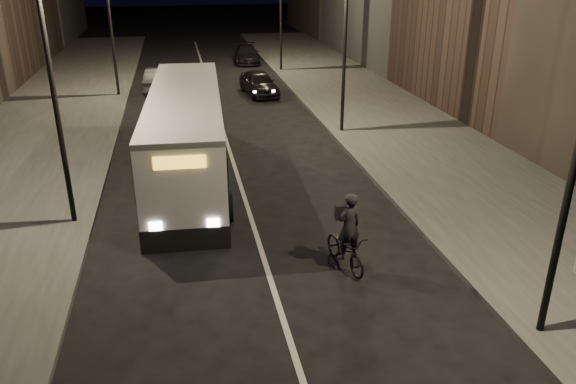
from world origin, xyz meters
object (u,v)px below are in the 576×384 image
streetlight_left_far (113,5)px  car_far (247,54)px  streetlight_right_mid (340,19)px  streetlight_right_near (575,105)px  cyclist_on_bicycle (346,243)px  car_mid (161,80)px  city_bus (187,132)px  streetlight_left_near (57,55)px  car_near (259,83)px

streetlight_left_far → car_far: (8.93, 10.28, -4.69)m
streetlight_right_mid → car_far: bearing=94.9°
streetlight_right_near → streetlight_left_far: bearing=112.3°
cyclist_on_bicycle → car_mid: 23.70m
city_bus → car_far: 25.23m
streetlight_left_near → car_far: size_ratio=1.75×
car_near → car_far: 11.41m
streetlight_left_far → car_near: streetlight_left_far is taller
cyclist_on_bicycle → car_near: (0.75, 21.14, -0.03)m
streetlight_left_near → car_near: streetlight_left_near is taller
streetlight_left_far → car_mid: bearing=20.8°
car_mid → city_bus: bearing=100.9°
city_bus → car_far: city_bus is taller
streetlight_right_near → car_far: size_ratio=1.75×
streetlight_left_far → car_far: 14.40m
streetlight_right_mid → car_far: size_ratio=1.75×
city_bus → car_far: size_ratio=2.67×
streetlight_left_far → car_mid: 5.21m
streetlight_right_mid → car_mid: streetlight_right_mid is taller
car_mid → streetlight_right_mid: bearing=134.0°
cyclist_on_bicycle → streetlight_right_near: bearing=-62.4°
streetlight_right_near → streetlight_right_mid: bearing=90.0°
streetlight_right_mid → car_near: bearing=105.3°
streetlight_left_near → car_near: 19.35m
streetlight_left_near → car_mid: size_ratio=1.74×
streetlight_right_near → cyclist_on_bicycle: 6.74m
city_bus → car_mid: 15.29m
streetlight_left_near → car_far: bearing=72.5°
city_bus → streetlight_right_near: bearing=-55.5°
streetlight_left_near → car_far: streetlight_left_near is taller
streetlight_right_near → car_mid: bearing=107.3°
car_near → car_far: car_near is taller
car_mid → streetlight_left_near: bearing=89.5°
cyclist_on_bicycle → car_far: bearing=74.7°
streetlight_right_near → car_mid: 28.52m
cyclist_on_bicycle → car_near: size_ratio=0.53×
streetlight_right_mid → streetlight_left_near: same height
streetlight_left_far → city_bus: size_ratio=0.66×
city_bus → cyclist_on_bicycle: 8.92m
streetlight_left_far → city_bus: streetlight_left_far is taller
car_near → city_bus: bearing=-117.1°
cyclist_on_bicycle → streetlight_right_mid: bearing=62.6°
streetlight_left_near → cyclist_on_bicycle: size_ratio=3.56×
car_near → car_mid: car_mid is taller
streetlight_right_mid → cyclist_on_bicycle: (-3.19, -12.25, -4.60)m
streetlight_left_near → city_bus: streetlight_left_near is taller
car_far → streetlight_left_near: bearing=-104.0°
streetlight_right_mid → streetlight_left_far: 14.62m
streetlight_right_mid → city_bus: (-7.16, -4.34, -3.56)m
streetlight_right_mid → car_mid: bearing=127.6°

